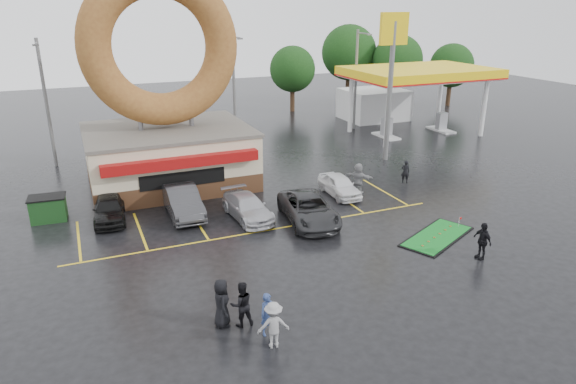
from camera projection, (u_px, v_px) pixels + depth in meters
name	position (u px, v px, depth m)	size (l,w,h in m)	color
ground	(291.00, 259.00, 23.82)	(120.00, 120.00, 0.00)	black
donut_shop	(166.00, 116.00, 32.38)	(10.20, 8.70, 13.50)	#472B19
gas_station	(398.00, 88.00, 47.98)	(12.30, 13.65, 5.90)	silver
shell_sign	(392.00, 60.00, 36.42)	(2.20, 0.36, 10.60)	slate
streetlight_left	(46.00, 101.00, 35.69)	(0.40, 2.21, 9.00)	slate
streetlight_mid	(234.00, 87.00, 41.71)	(0.40, 2.21, 9.00)	slate
streetlight_right	(356.00, 77.00, 46.98)	(0.40, 2.21, 9.00)	slate
tree_far_a	(398.00, 60.00, 57.50)	(5.60, 5.60, 8.00)	#332114
tree_far_b	(452.00, 66.00, 58.20)	(4.90, 4.90, 7.00)	#332114
tree_far_c	(349.00, 53.00, 59.26)	(6.30, 6.30, 9.00)	#332114
tree_far_d	(292.00, 69.00, 55.04)	(4.90, 4.90, 7.00)	#332114
car_black	(109.00, 209.00, 27.81)	(1.63, 4.04, 1.38)	black
car_dgrey	(183.00, 201.00, 28.53)	(1.68, 4.81, 1.58)	#313134
car_silver	(247.00, 207.00, 28.13)	(1.78, 4.38, 1.27)	#B0B0B5
car_grey	(309.00, 209.00, 27.62)	(2.43, 5.26, 1.46)	#2C2C2E
car_white	(339.00, 185.00, 31.51)	(1.52, 3.78, 1.29)	white
person_blue	(268.00, 314.00, 18.11)	(0.59, 0.39, 1.63)	navy
person_blackjkt	(242.00, 304.00, 18.61)	(0.85, 0.66, 1.75)	black
person_hoodie	(273.00, 325.00, 17.43)	(1.11, 0.64, 1.72)	gray
person_bystander	(222.00, 303.00, 18.58)	(0.91, 0.59, 1.87)	black
person_cameraman	(482.00, 241.00, 23.56)	(1.04, 0.43, 1.78)	black
person_walker_near	(358.00, 178.00, 31.82)	(1.77, 0.57, 1.91)	gray
person_walker_far	(405.00, 172.00, 33.69)	(0.55, 0.36, 1.52)	black
dumpster	(48.00, 209.00, 27.83)	(1.80, 1.20, 1.30)	#183F19
putting_green	(437.00, 236.00, 26.00)	(4.94, 3.73, 0.57)	black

